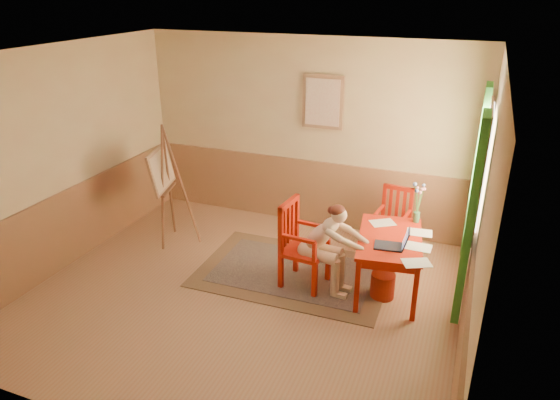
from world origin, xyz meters
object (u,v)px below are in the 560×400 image
at_px(easel, 164,174).
at_px(table, 390,244).
at_px(figure, 325,243).
at_px(laptop, 394,244).
at_px(chair_left, 301,244).
at_px(chair_back, 393,222).

bearing_deg(easel, table, -2.91).
relative_size(figure, laptop, 2.86).
bearing_deg(chair_left, easel, 169.58).
relative_size(table, chair_back, 1.36).
bearing_deg(chair_left, laptop, 0.00).
bearing_deg(chair_back, chair_left, -127.44).
bearing_deg(laptop, chair_back, 99.54).
xyz_separation_m(chair_back, easel, (-3.06, -0.78, 0.55)).
bearing_deg(easel, chair_left, -10.42).
bearing_deg(laptop, table, 109.17).
xyz_separation_m(table, chair_back, (-0.12, 0.94, -0.16)).
distance_m(chair_back, easel, 3.20).
relative_size(chair_back, laptop, 2.35).
bearing_deg(easel, chair_back, 14.36).
distance_m(table, chair_left, 1.05).
height_order(chair_left, easel, easel).
xyz_separation_m(chair_back, figure, (-0.59, -1.21, 0.16)).
height_order(chair_back, laptop, laptop).
distance_m(chair_back, figure, 1.36).
bearing_deg(laptop, chair_left, -180.00).
bearing_deg(table, easel, 177.09).
height_order(chair_left, figure, figure).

